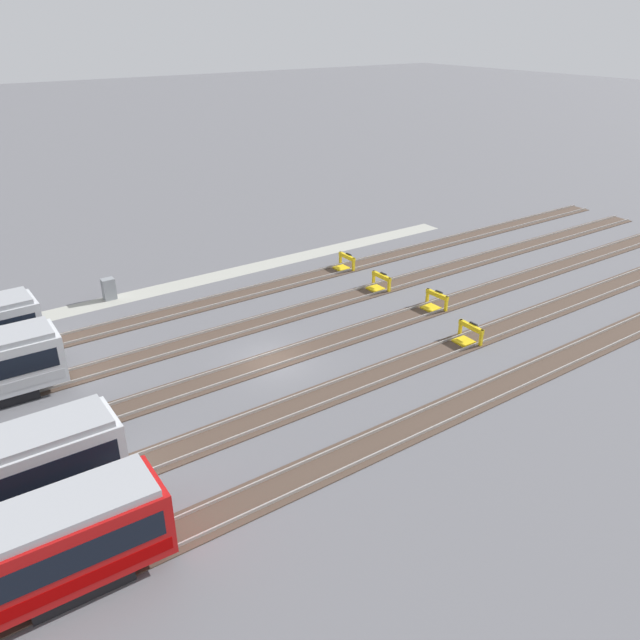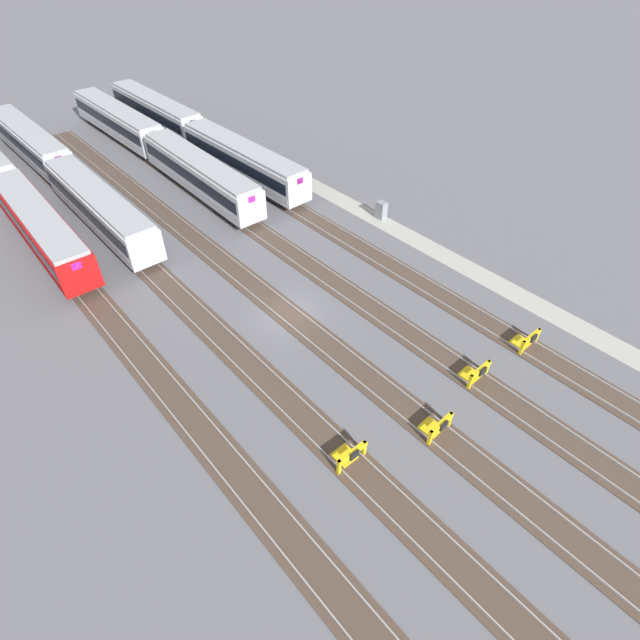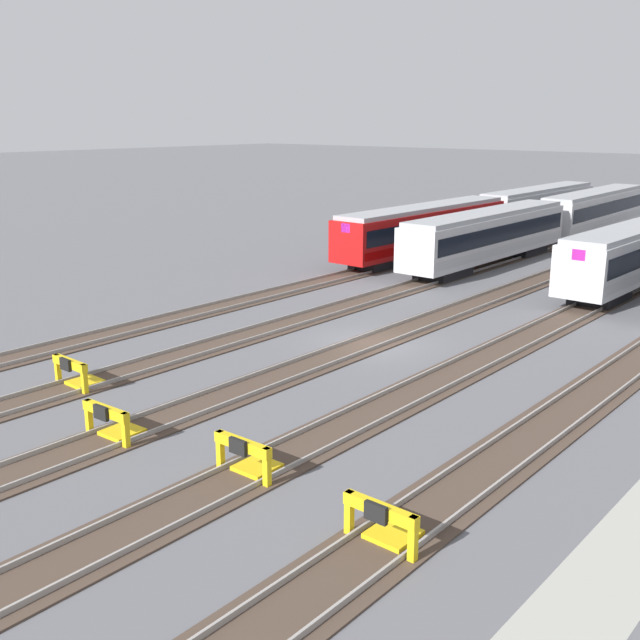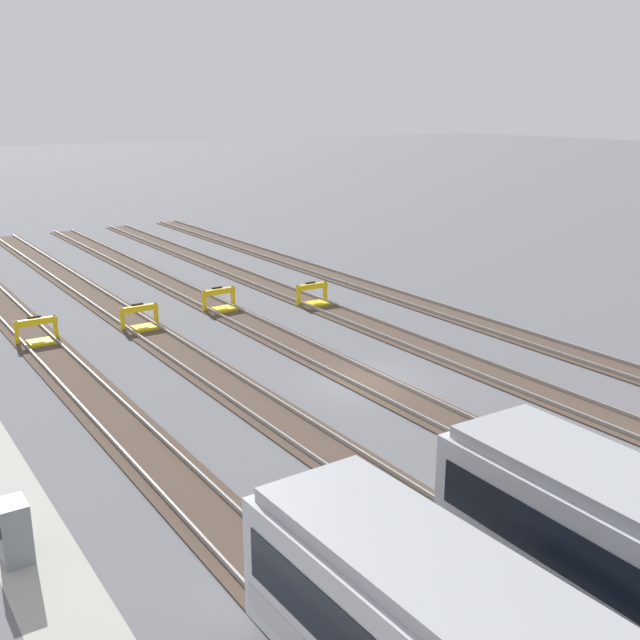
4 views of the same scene
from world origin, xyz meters
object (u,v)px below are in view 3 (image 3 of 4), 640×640
Objects in this scene: bumper_stop_middle_track at (113,423)px; subway_car_front_row_right_inner at (425,229)px; subway_car_back_row_centre at (594,210)px; bumper_stop_nearest_track at (386,524)px; bumper_stop_near_inner_track at (249,458)px; subway_car_front_row_leftmost at (538,206)px; subway_car_front_row_centre at (639,252)px; subway_car_front_row_rightmost at (488,235)px; bumper_stop_far_inner_track at (77,374)px.

subway_car_front_row_right_inner is at bearing 16.64° from bumper_stop_middle_track.
subway_car_back_row_centre is 9.03× the size of bumper_stop_nearest_track.
subway_car_front_row_leftmost is at bearing 16.24° from bumper_stop_near_inner_track.
subway_car_front_row_centre is 1.00× the size of subway_car_front_row_right_inner.
subway_car_front_row_centre reaches higher than bumper_stop_middle_track.
subway_car_front_row_leftmost and subway_car_front_row_right_inner have the same top height.
subway_car_front_row_right_inner is 35.61m from bumper_stop_near_inner_track.
subway_car_back_row_centre is 9.01× the size of bumper_stop_near_inner_track.
subway_car_front_row_rightmost is at bearing 90.00° from subway_car_front_row_centre.
bumper_stop_far_inner_track is (-50.28, -4.97, -1.53)m from subway_car_front_row_leftmost.
bumper_stop_nearest_track is at bearing -94.90° from bumper_stop_far_inner_track.
subway_car_front_row_centre is 33.14m from bumper_stop_nearest_track.
subway_car_front_row_centre is at bearing -152.52° from subway_car_back_row_centre.
bumper_stop_middle_track is at bearing -110.46° from bumper_stop_far_inner_track.
subway_car_front_row_centre reaches higher than bumper_stop_far_inner_track.
subway_car_front_row_leftmost is 1.00× the size of subway_car_front_row_right_inner.
bumper_stop_near_inner_track is 1.00× the size of bumper_stop_far_inner_track.
bumper_stop_far_inner_track is (0.84, 9.92, 0.00)m from bumper_stop_near_inner_track.
bumper_stop_middle_track is 5.28m from bumper_stop_far_inner_track.
subway_car_front_row_right_inner and subway_car_back_row_centre have the same top height.
subway_car_front_row_centre reaches higher than bumper_stop_nearest_track.
bumper_stop_far_inner_track is (-31.45, 9.93, -1.53)m from subway_car_front_row_centre.
subway_car_front_row_centre is 8.98× the size of bumper_stop_middle_track.
bumper_stop_middle_track is (-0.57, 9.94, 0.00)m from bumper_stop_nearest_track.
subway_car_front_row_leftmost is at bearing 38.36° from subway_car_front_row_centre.
subway_car_back_row_centre is 8.99× the size of bumper_stop_middle_track.
subway_car_front_row_right_inner is at bearing 179.89° from subway_car_front_row_leftmost.
bumper_stop_middle_track is 1.00× the size of bumper_stop_far_inner_track.
subway_car_front_row_leftmost reaches higher than bumper_stop_middle_track.
subway_car_front_row_rightmost is 8.99× the size of bumper_stop_far_inner_track.
subway_car_front_row_rightmost is 31.49m from bumper_stop_far_inner_track.
subway_car_back_row_centre is 53.82m from bumper_stop_nearest_track.
subway_car_front_row_right_inner is 31.89m from bumper_stop_far_inner_track.
subway_car_front_row_centre is at bearing -8.50° from bumper_stop_middle_track.
bumper_stop_nearest_track is (-32.73, -19.90, -1.53)m from subway_car_front_row_right_inner.
subway_car_front_row_right_inner and subway_car_front_row_rightmost have the same top height.
bumper_stop_near_inner_track is at bearing -155.19° from subway_car_front_row_right_inner.
subway_car_front_row_right_inner is at bearing 90.00° from subway_car_front_row_rightmost.
subway_car_front_row_centre is 1.00× the size of subway_car_front_row_rightmost.
subway_car_front_row_right_inner is at bearing 31.30° from bumper_stop_nearest_track.
subway_car_front_row_centre is at bearing -17.51° from bumper_stop_far_inner_track.
bumper_stop_nearest_track is (-32.73, -4.97, -1.53)m from subway_car_front_row_centre.
subway_car_front_row_centre is 1.00× the size of subway_car_back_row_centre.
subway_car_front_row_centre and subway_car_front_row_rightmost have the same top height.
bumper_stop_near_inner_track is (-32.30, 0.00, -1.53)m from subway_car_front_row_centre.
bumper_stop_near_inner_track is 5.07m from bumper_stop_middle_track.
subway_car_front_row_centre is 9.00× the size of bumper_stop_near_inner_track.
bumper_stop_middle_track is (-52.12, -9.92, -1.53)m from subway_car_front_row_leftmost.
subway_car_back_row_centre is at bearing 16.01° from bumper_stop_nearest_track.
subway_car_front_row_centre is (-18.82, -14.90, 0.00)m from subway_car_front_row_leftmost.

